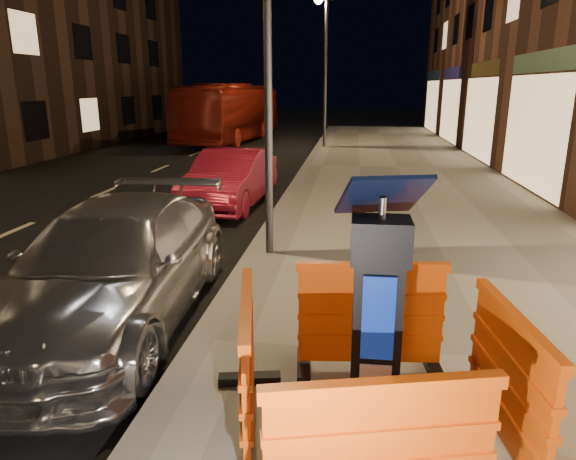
# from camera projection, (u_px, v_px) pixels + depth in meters

# --- Properties ---
(ground_plane) EXTENTS (120.00, 120.00, 0.00)m
(ground_plane) POSITION_uv_depth(u_px,v_px,m) (202.00, 352.00, 5.46)
(ground_plane) COLOR black
(ground_plane) RESTS_ON ground
(sidewalk) EXTENTS (6.00, 60.00, 0.15)m
(sidewalk) POSITION_uv_depth(u_px,v_px,m) (495.00, 364.00, 5.08)
(sidewalk) COLOR gray
(sidewalk) RESTS_ON ground
(kerb) EXTENTS (0.30, 60.00, 0.15)m
(kerb) POSITION_uv_depth(u_px,v_px,m) (202.00, 346.00, 5.44)
(kerb) COLOR slate
(kerb) RESTS_ON ground
(parking_kiosk) EXTENTS (0.69, 0.69, 1.92)m
(parking_kiosk) POSITION_uv_depth(u_px,v_px,m) (377.00, 321.00, 3.67)
(parking_kiosk) COLOR black
(parking_kiosk) RESTS_ON sidewalk
(barrier_back) EXTENTS (1.43, 0.70, 1.07)m
(barrier_back) POSITION_uv_depth(u_px,v_px,m) (370.00, 318.00, 4.69)
(barrier_back) COLOR #E14B09
(barrier_back) RESTS_ON sidewalk
(barrier_kerbside) EXTENTS (0.81, 1.46, 1.07)m
(barrier_kerbside) POSITION_uv_depth(u_px,v_px,m) (248.00, 365.00, 3.90)
(barrier_kerbside) COLOR #E14B09
(barrier_kerbside) RESTS_ON sidewalk
(barrier_bldgside) EXTENTS (0.73, 1.43, 1.07)m
(barrier_bldgside) POSITION_uv_depth(u_px,v_px,m) (508.00, 383.00, 3.67)
(barrier_bldgside) COLOR #E14B09
(barrier_bldgside) RESTS_ON sidewalk
(car_silver) EXTENTS (2.14, 4.83, 1.38)m
(car_silver) POSITION_uv_depth(u_px,v_px,m) (120.00, 318.00, 6.26)
(car_silver) COLOR #AEAEB3
(car_silver) RESTS_ON ground
(car_red) EXTENTS (1.61, 4.04, 1.31)m
(car_red) POSITION_uv_depth(u_px,v_px,m) (232.00, 206.00, 12.11)
(car_red) COLOR maroon
(car_red) RESTS_ON ground
(bus_doubledecker) EXTENTS (3.21, 10.33, 2.83)m
(bus_doubledecker) POSITION_uv_depth(u_px,v_px,m) (232.00, 141.00, 26.21)
(bus_doubledecker) COLOR maroon
(bus_doubledecker) RESTS_ON ground
(street_lamp_mid) EXTENTS (0.12, 0.12, 6.00)m
(street_lamp_mid) POSITION_uv_depth(u_px,v_px,m) (268.00, 56.00, 7.44)
(street_lamp_mid) COLOR #3F3F44
(street_lamp_mid) RESTS_ON sidewalk
(street_lamp_far) EXTENTS (0.12, 0.12, 6.00)m
(street_lamp_far) POSITION_uv_depth(u_px,v_px,m) (325.00, 75.00, 21.77)
(street_lamp_far) COLOR #3F3F44
(street_lamp_far) RESTS_ON sidewalk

